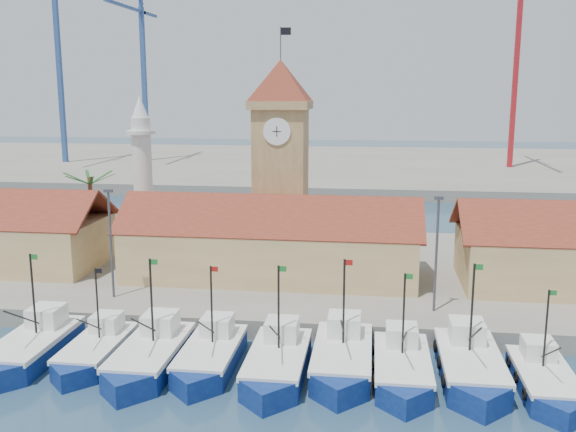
# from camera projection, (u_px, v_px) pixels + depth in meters

# --- Properties ---
(ground) EXTENTS (400.00, 400.00, 0.00)m
(ground) POSITION_uv_depth(u_px,v_px,m) (222.00, 388.00, 40.20)
(ground) COLOR #1E3F51
(ground) RESTS_ON ground
(quay) EXTENTS (140.00, 32.00, 1.50)m
(quay) POSITION_uv_depth(u_px,v_px,m) (278.00, 271.00, 63.38)
(quay) COLOR gray
(quay) RESTS_ON ground
(terminal) EXTENTS (240.00, 80.00, 2.00)m
(terminal) POSITION_uv_depth(u_px,v_px,m) (333.00, 166.00, 146.95)
(terminal) COLOR gray
(terminal) RESTS_ON ground
(boat_0) EXTENTS (3.77, 10.32, 7.81)m
(boat_0) POSITION_uv_depth(u_px,v_px,m) (30.00, 350.00, 44.07)
(boat_0) COLOR navy
(boat_0) RESTS_ON ground
(boat_1) EXTENTS (3.29, 9.02, 6.82)m
(boat_1) POSITION_uv_depth(u_px,v_px,m) (95.00, 352.00, 43.89)
(boat_1) COLOR navy
(boat_1) RESTS_ON ground
(boat_2) EXTENTS (3.78, 10.36, 7.84)m
(boat_2) POSITION_uv_depth(u_px,v_px,m) (149.00, 358.00, 42.68)
(boat_2) COLOR navy
(boat_2) RESTS_ON ground
(boat_3) EXTENTS (3.51, 9.62, 7.28)m
(boat_3) POSITION_uv_depth(u_px,v_px,m) (209.00, 358.00, 42.84)
(boat_3) COLOR navy
(boat_3) RESTS_ON ground
(boat_4) EXTENTS (3.70, 10.14, 7.67)m
(boat_4) POSITION_uv_depth(u_px,v_px,m) (277.00, 365.00, 41.61)
(boat_4) COLOR navy
(boat_4) RESTS_ON ground
(boat_5) EXTENTS (3.82, 10.45, 7.91)m
(boat_5) POSITION_uv_depth(u_px,v_px,m) (342.00, 361.00, 42.29)
(boat_5) COLOR navy
(boat_5) RESTS_ON ground
(boat_6) EXTENTS (3.54, 9.70, 7.34)m
(boat_6) POSITION_uv_depth(u_px,v_px,m) (402.00, 370.00, 40.97)
(boat_6) COLOR navy
(boat_6) RESTS_ON ground
(boat_7) EXTENTS (3.85, 10.54, 7.97)m
(boat_7) POSITION_uv_depth(u_px,v_px,m) (471.00, 369.00, 41.02)
(boat_7) COLOR navy
(boat_7) RESTS_ON ground
(boat_8) EXTENTS (3.27, 8.97, 6.79)m
(boat_8) POSITION_uv_depth(u_px,v_px,m) (545.00, 383.00, 39.32)
(boat_8) COLOR navy
(boat_8) RESTS_ON ground
(hall_center) EXTENTS (27.04, 10.13, 7.61)m
(hall_center) POSITION_uv_depth(u_px,v_px,m) (272.00, 249.00, 58.86)
(hall_center) COLOR #DAB577
(hall_center) RESTS_ON quay
(clock_tower) EXTENTS (5.80, 5.80, 22.70)m
(clock_tower) POSITION_uv_depth(u_px,v_px,m) (281.00, 156.00, 63.14)
(clock_tower) COLOR tan
(clock_tower) RESTS_ON quay
(minaret) EXTENTS (3.00, 3.00, 16.30)m
(minaret) POSITION_uv_depth(u_px,v_px,m) (143.00, 173.00, 67.46)
(minaret) COLOR silver
(minaret) RESTS_ON quay
(palm_tree) EXTENTS (5.60, 5.03, 8.39)m
(palm_tree) POSITION_uv_depth(u_px,v_px,m) (91.00, 208.00, 66.84)
(palm_tree) COLOR brown
(palm_tree) RESTS_ON quay
(lamp_posts) EXTENTS (80.70, 0.25, 9.03)m
(lamp_posts) POSITION_uv_depth(u_px,v_px,m) (262.00, 243.00, 50.53)
(lamp_posts) COLOR #3F3F44
(lamp_posts) RESTS_ON quay
(crane_blue_far) EXTENTS (1.00, 34.01, 48.15)m
(crane_blue_far) POSITION_uv_depth(u_px,v_px,m) (54.00, 40.00, 140.21)
(crane_blue_far) COLOR #2C4C89
(crane_blue_far) RESTS_ON terminal
(crane_blue_near) EXTENTS (1.00, 30.05, 41.45)m
(crane_blue_near) POSITION_uv_depth(u_px,v_px,m) (142.00, 60.00, 144.95)
(crane_blue_near) COLOR #2C4C89
(crane_blue_near) RESTS_ON terminal
(crane_red_right) EXTENTS (1.00, 32.10, 46.88)m
(crane_red_right) POSITION_uv_depth(u_px,v_px,m) (519.00, 41.00, 130.75)
(crane_red_right) COLOR #AA1A20
(crane_red_right) RESTS_ON terminal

